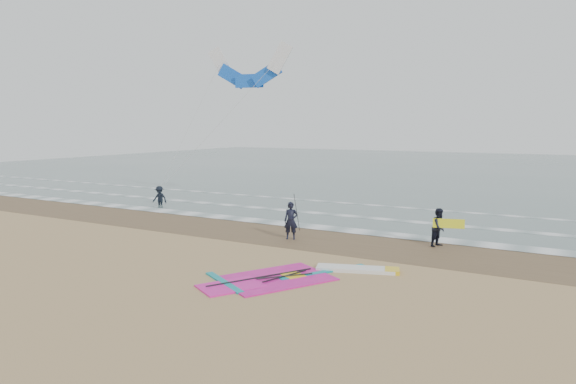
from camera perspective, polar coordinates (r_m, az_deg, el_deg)
The scene contains 11 objects.
ground at distance 19.36m, azimuth -7.17°, elevation -8.16°, with size 120.00×120.00×0.00m, color tan.
sea_water at distance 64.20m, azimuth 18.94°, elevation 2.39°, with size 120.00×80.00×0.02m, color #47605E.
wet_sand_band at distance 24.31m, azimuth 1.21°, elevation -4.88°, with size 120.00×5.00×0.01m, color brown.
foam_waterline at distance 28.24m, azimuth 5.41°, elevation -3.13°, with size 120.00×9.15×0.02m.
windsurf_rig at distance 17.84m, azimuth 1.22°, elevation -9.33°, with size 6.03×5.70×0.14m.
person_standing at distance 23.42m, azimuth 0.33°, elevation -3.21°, with size 0.63×0.41×1.72m, color black.
person_walking at distance 23.00m, azimuth 16.47°, elevation -3.79°, with size 0.81×0.63×1.66m, color black.
person_wading at distance 34.44m, azimuth -14.09°, elevation -0.11°, with size 1.04×0.60×1.61m, color black.
held_pole at distance 23.21m, azimuth 0.98°, elevation -2.30°, with size 0.17×0.86×1.82m.
carried_kiteboard at distance 22.78m, azimuth 17.41°, elevation -3.37°, with size 1.30×0.51×0.39m.
surf_kite at distance 33.64m, azimuth -4.37°, elevation 13.29°, with size 8.14×3.39×9.29m.
Camera 1 is at (11.04, -15.04, 5.17)m, focal length 32.00 mm.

